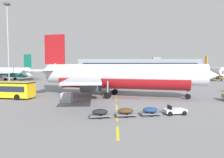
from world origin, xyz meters
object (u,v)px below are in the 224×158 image
(airliner_mid_left, at_px, (8,72))
(baggage_train, at_px, (138,111))
(uld_cargo_container, at_px, (67,97))
(airliner_far_center, at_px, (213,71))
(apron_light_mast_near, at_px, (8,34))
(airliner_foreground, at_px, (119,76))
(apron_shuttle_bus, at_px, (2,89))

(airliner_mid_left, height_order, baggage_train, airliner_mid_left)
(airliner_mid_left, relative_size, uld_cargo_container, 16.76)
(airliner_far_center, distance_m, apron_light_mast_near, 80.78)
(airliner_foreground, bearing_deg, airliner_far_center, 50.61)
(airliner_mid_left, distance_m, apron_light_mast_near, 21.08)
(baggage_train, bearing_deg, uld_cargo_container, 139.40)
(uld_cargo_container, bearing_deg, apron_light_mast_near, 127.24)
(airliner_mid_left, relative_size, apron_light_mast_near, 1.06)
(airliner_foreground, xyz_separation_m, airliner_far_center, (40.98, 49.91, -0.52))
(airliner_mid_left, distance_m, baggage_train, 76.08)
(airliner_mid_left, height_order, apron_shuttle_bus, airliner_mid_left)
(apron_shuttle_bus, xyz_separation_m, baggage_train, (23.28, -13.16, -1.22))
(airliner_foreground, bearing_deg, apron_light_mast_near, 140.10)
(airliner_foreground, distance_m, airliner_far_center, 64.58)
(airliner_mid_left, bearing_deg, airliner_far_center, 3.27)
(airliner_far_center, height_order, baggage_train, airliner_far_center)
(apron_shuttle_bus, relative_size, apron_light_mast_near, 0.47)
(apron_shuttle_bus, bearing_deg, apron_light_mast_near, 114.91)
(apron_shuttle_bus, distance_m, baggage_train, 26.77)
(airliner_foreground, xyz_separation_m, baggage_train, (2.07, -15.35, -3.42))
(airliner_foreground, height_order, apron_shuttle_bus, airliner_foreground)
(airliner_mid_left, relative_size, apron_shuttle_bus, 2.26)
(apron_light_mast_near, bearing_deg, baggage_train, -49.98)
(airliner_mid_left, distance_m, airliner_far_center, 85.23)
(airliner_far_center, xyz_separation_m, baggage_train, (-38.91, -65.26, -2.90))
(airliner_mid_left, xyz_separation_m, uld_cargo_container, (35.73, -51.46, -2.49))
(apron_light_mast_near, bearing_deg, apron_shuttle_bus, -65.09)
(uld_cargo_container, bearing_deg, apron_shuttle_bus, 161.82)
(uld_cargo_container, bearing_deg, airliner_mid_left, 124.78)
(airliner_far_center, bearing_deg, uld_cargo_container, -131.23)
(airliner_foreground, xyz_separation_m, apron_shuttle_bus, (-21.21, -2.19, -2.20))
(airliner_foreground, relative_size, airliner_mid_left, 1.24)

